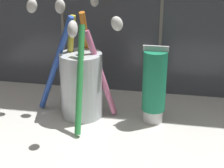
# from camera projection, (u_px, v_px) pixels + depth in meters

# --- Properties ---
(sink_counter) EXTENTS (0.70, 0.35, 0.02)m
(sink_counter) POSITION_uv_depth(u_px,v_px,m) (136.00, 145.00, 0.54)
(sink_counter) COLOR silver
(sink_counter) RESTS_ON ground
(toothbrush_cup) EXTENTS (0.16, 0.16, 0.19)m
(toothbrush_cup) POSITION_uv_depth(u_px,v_px,m) (81.00, 80.00, 0.58)
(toothbrush_cup) COLOR silver
(toothbrush_cup) RESTS_ON sink_counter
(toothpaste_tube) EXTENTS (0.04, 0.04, 0.12)m
(toothpaste_tube) POSITION_uv_depth(u_px,v_px,m) (154.00, 86.00, 0.56)
(toothpaste_tube) COLOR white
(toothpaste_tube) RESTS_ON sink_counter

